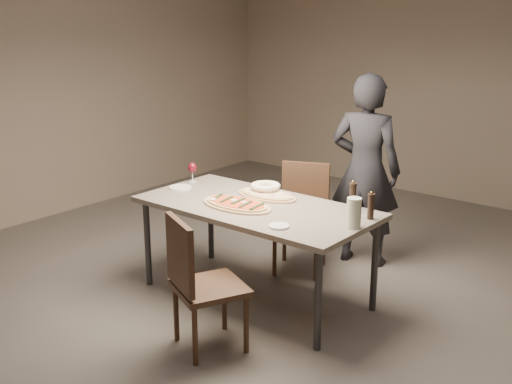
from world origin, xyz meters
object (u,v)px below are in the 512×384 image
Objects in this scene: pepper_mill_left at (371,206)px; chair_near at (197,277)px; diner at (365,170)px; ham_pizza at (267,195)px; chair_far at (302,211)px; bread_basket at (265,188)px; zucchini_pizza at (237,204)px; carafe at (354,213)px; dining_table at (256,212)px.

pepper_mill_left reaches higher than chair_near.
diner reaches higher than chair_near.
diner reaches higher than ham_pizza.
chair_near is 1.01× the size of chair_far.
chair_far is (0.05, 0.44, -0.29)m from bread_basket.
zucchini_pizza is 0.93m from carafe.
carafe reaches higher than bread_basket.
zucchini_pizza is 0.88m from chair_far.
diner is at bearing 121.82° from pepper_mill_left.
bread_basket is at bearing 60.02° from chair_far.
chair_near is at bearing -76.13° from dining_table.
bread_basket is 0.26× the size of chair_near.
diner is at bearing 65.89° from bread_basket.
carafe is at bearing 119.13° from chair_far.
zucchini_pizza is 0.40m from bread_basket.
carafe is 1.13m from chair_near.
pepper_mill_left is (0.83, 0.25, 0.15)m from dining_table.
zucchini_pizza is 0.36× the size of diner.
dining_table is 3.01× the size of zucchini_pizza.
ham_pizza is 0.57× the size of chair_far.
dining_table is 0.85m from carafe.
pepper_mill_left is 1.31m from chair_near.
diner is at bearing -151.09° from chair_far.
dining_table is 1.08× the size of diner.
diner is at bearing 113.03° from chair_near.
ham_pizza is at bearing -178.04° from pepper_mill_left.
zucchini_pizza is at bearing -171.51° from carafe.
dining_table is 0.32m from bread_basket.
carafe reaches higher than zucchini_pizza.
diner is (-0.56, 0.91, -0.01)m from pepper_mill_left.
chair_far is (-0.07, 0.72, -0.18)m from dining_table.
chair_near is 0.55× the size of diner.
bread_basket is 1.22m from chair_near.
diner is at bearing 76.99° from dining_table.
bread_basket is at bearing 114.84° from dining_table.
chair_near is (0.21, -0.86, -0.18)m from dining_table.
carafe is (0.92, 0.14, 0.09)m from zucchini_pizza.
ham_pizza is 0.57× the size of chair_near.
bread_basket is at bearing 165.02° from carafe.
chair_near is (-0.62, -0.88, -0.34)m from carafe.
ham_pizza is at bearing -43.84° from bread_basket.
ham_pizza is 0.09m from bread_basket.
carafe reaches higher than pepper_mill_left.
chair_far is (0.02, 0.84, -0.26)m from zucchini_pizza.
bread_basket is 1.14× the size of carafe.
chair_far reaches higher than zucchini_pizza.
carafe is 1.27m from diner.
ham_pizza is at bearing 103.48° from zucchini_pizza.
bread_basket is at bearing 178.39° from pepper_mill_left.
diner reaches higher than carafe.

